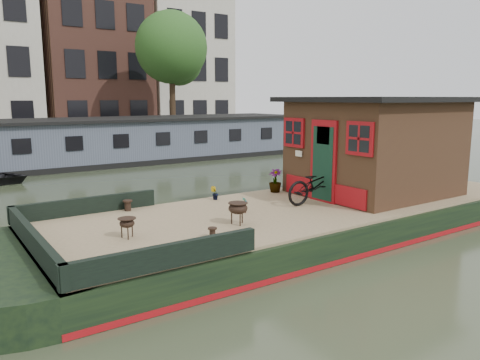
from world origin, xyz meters
TOP-DOWN VIEW (x-y plane):
  - ground at (0.00, 0.00)m, footprint 120.00×120.00m
  - houseboat_hull at (-1.33, 0.00)m, footprint 14.01×4.02m
  - houseboat_deck at (0.00, 0.00)m, footprint 11.80×3.80m
  - bow_bulwark at (-5.07, 0.00)m, footprint 3.00×4.00m
  - cabin at (2.19, 0.00)m, footprint 4.00×3.50m
  - bicycle at (0.20, -0.04)m, footprint 1.71×0.62m
  - potted_plant_a at (-1.72, 0.13)m, footprint 0.22×0.22m
  - potted_plant_b at (-1.57, 1.59)m, footprint 0.23×0.22m
  - potted_plant_d at (0.20, 1.50)m, footprint 0.46×0.46m
  - potted_plant_e at (-4.28, -1.70)m, footprint 0.16×0.19m
  - brazier_front at (-2.34, -0.54)m, footprint 0.45×0.45m
  - brazier_rear at (-4.43, -0.20)m, footprint 0.42×0.42m
  - bollard_port at (-3.69, 1.70)m, footprint 0.20×0.20m
  - bollard_stbd at (-3.21, -1.02)m, footprint 0.16×0.16m
  - far_houseboat at (0.00, 14.00)m, footprint 20.40×4.40m
  - quay at (0.00, 20.50)m, footprint 60.00×6.00m
  - townhouse_row at (0.15, 27.50)m, footprint 27.25×8.00m
  - tree_right at (6.14, 19.07)m, footprint 4.40×4.40m

SIDE VIEW (x-z plane):
  - ground at x=0.00m, z-range 0.00..0.00m
  - houseboat_hull at x=-1.33m, z-range -0.03..0.57m
  - quay at x=0.00m, z-range 0.00..0.90m
  - houseboat_deck at x=0.00m, z-range 0.60..0.65m
  - bollard_stbd at x=-3.21m, z-range 0.65..0.83m
  - bollard_port at x=-3.69m, z-range 0.65..0.88m
  - potted_plant_e at x=-4.28m, z-range 0.65..0.96m
  - potted_plant_b at x=-1.57m, z-range 0.65..0.98m
  - bow_bulwark at x=-5.07m, z-range 0.65..1.00m
  - potted_plant_a at x=-1.72m, z-range 0.65..1.00m
  - brazier_rear at x=-4.43m, z-range 0.65..1.01m
  - brazier_front at x=-2.34m, z-range 0.65..1.08m
  - potted_plant_d at x=0.20m, z-range 0.65..1.25m
  - far_houseboat at x=0.00m, z-range -0.09..2.02m
  - bicycle at x=0.20m, z-range 0.65..1.54m
  - cabin at x=2.19m, z-range 0.67..3.09m
  - tree_right at x=6.14m, z-range 2.19..9.59m
  - townhouse_row at x=0.15m, z-range -0.35..16.15m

